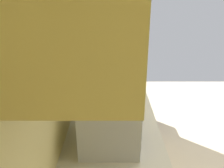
# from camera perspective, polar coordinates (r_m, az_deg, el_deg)

# --- Properties ---
(wall_back) EXTENTS (3.88, 0.12, 2.55)m
(wall_back) POSITION_cam_1_polar(r_m,az_deg,el_deg) (1.75, -11.91, 4.23)
(wall_back) COLOR #E0CC7D
(wall_back) RESTS_ON ground_plane
(oven_range) EXTENTS (0.68, 0.62, 1.11)m
(oven_range) POSITION_cam_1_polar(r_m,az_deg,el_deg) (3.22, 0.04, -2.25)
(oven_range) COLOR black
(oven_range) RESTS_ON ground_plane
(microwave) EXTENTS (0.47, 0.35, 0.28)m
(microwave) POSITION_cam_1_polar(r_m,az_deg,el_deg) (1.42, -0.56, -8.62)
(microwave) COLOR #B7BABF
(microwave) RESTS_ON counter_run
(bowl) EXTENTS (0.17, 0.17, 0.07)m
(bowl) POSITION_cam_1_polar(r_m,az_deg,el_deg) (2.20, 2.18, -0.10)
(bowl) COLOR silver
(bowl) RESTS_ON counter_run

